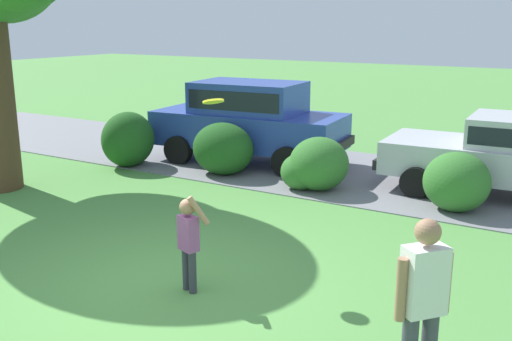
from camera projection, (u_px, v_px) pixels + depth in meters
The scene contains 11 objects.
ground_plane at pixel (159, 284), 7.65m from camera, with size 80.00×80.00×0.00m, color #518E42.
driveway_strip at pixel (351, 174), 13.05m from camera, with size 28.00×4.40×0.02m, color slate.
shrub_near_tree at pixel (128, 141), 13.70m from camera, with size 1.11×1.33×1.28m.
shrub_centre_left at pixel (223, 149), 12.95m from camera, with size 1.40×1.17×1.15m.
shrub_centre at pixel (315, 166), 11.78m from camera, with size 1.32×1.24×1.07m.
shrub_centre_right at pixel (457, 182), 10.44m from camera, with size 1.17×1.08×1.07m.
parked_sedan at pixel (503, 153), 11.32m from camera, with size 4.47×2.24×1.56m.
parked_suv at pixel (249, 118), 13.99m from camera, with size 4.84×2.41×1.92m.
child_thrower at pixel (189, 237), 7.27m from camera, with size 0.48×0.23×1.29m.
frisbee at pixel (213, 101), 7.66m from camera, with size 0.29×0.28×0.14m.
adult_onlooker at pixel (422, 304), 4.99m from camera, with size 0.40×0.43×1.74m.
Camera 1 is at (4.71, -5.39, 3.31)m, focal length 41.47 mm.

